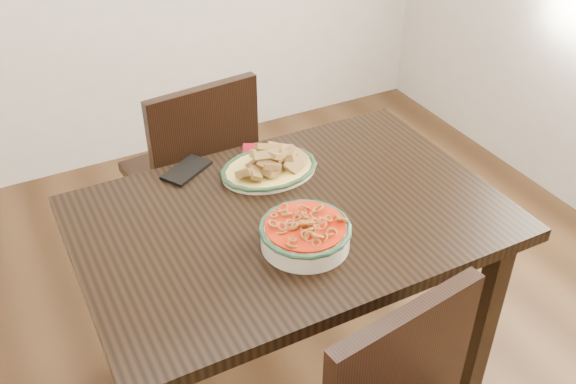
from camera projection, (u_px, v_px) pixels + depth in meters
name	position (u px, v px, depth m)	size (l,w,h in m)	color
dining_table	(291.00, 239.00, 1.89)	(1.20, 0.80, 0.75)	black
chair_far	(196.00, 170.00, 2.47)	(0.46, 0.46, 0.89)	black
fish_plate	(269.00, 160.00, 1.98)	(0.30, 0.24, 0.11)	beige
noodle_bowl	(305.00, 232.00, 1.69)	(0.25, 0.25, 0.08)	beige
smartphone	(187.00, 170.00, 2.00)	(0.16, 0.08, 0.01)	black
napkin	(263.00, 153.00, 2.08)	(0.13, 0.11, 0.01)	maroon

